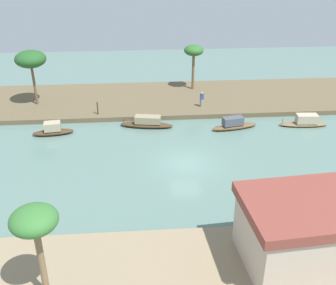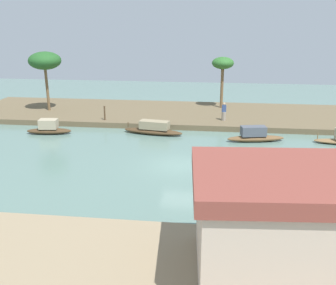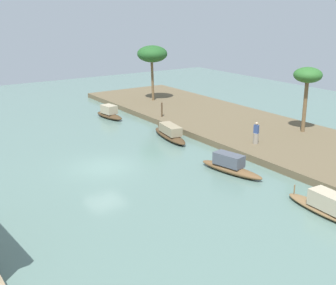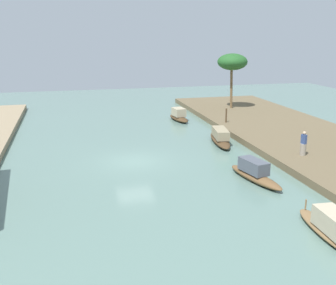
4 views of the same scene
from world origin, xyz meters
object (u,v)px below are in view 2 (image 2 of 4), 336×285
sampan_foreground (49,128)px  person_on_near_bank (224,113)px  palm_tree_left_far (45,61)px  sampan_open_hull (154,129)px  mooring_post (105,113)px  palm_tree_left_near (223,65)px  riverside_building (313,223)px  sampan_downstream_large (255,136)px

sampan_foreground → person_on_near_bank: 15.45m
person_on_near_bank → palm_tree_left_far: (17.49, -2.05, 4.25)m
sampan_foreground → sampan_open_hull: bearing=179.0°
sampan_foreground → mooring_post: mooring_post is taller
sampan_open_hull → palm_tree_left_near: 11.65m
riverside_building → mooring_post: bearing=-62.4°
person_on_near_bank → mooring_post: size_ratio=1.27×
mooring_post → riverside_building: 25.83m
mooring_post → sampan_foreground: bearing=40.6°
sampan_open_hull → palm_tree_left_near: bearing=-112.3°
sampan_foreground → riverside_building: (-17.73, 18.42, 2.07)m
mooring_post → sampan_open_hull: bearing=153.4°
sampan_foreground → palm_tree_left_far: bearing=-74.6°
sampan_downstream_large → mooring_post: (13.25, -3.51, 0.66)m
riverside_building → sampan_open_hull: bearing=-70.1°
person_on_near_bank → palm_tree_left_far: 18.11m
person_on_near_bank → palm_tree_left_far: bearing=160.1°
sampan_foreground → mooring_post: (-3.96, -3.39, 0.67)m
sampan_downstream_large → riverside_building: (-0.52, 18.30, 2.06)m
palm_tree_left_near → palm_tree_left_far: size_ratio=0.89×
person_on_near_bank → riverside_building: bearing=-95.9°
sampan_downstream_large → mooring_post: size_ratio=3.63×
sampan_foreground → sampan_open_hull: (-8.86, -0.94, -0.02)m
sampan_foreground → palm_tree_left_far: 8.68m
person_on_near_bank → riverside_building: (-2.98, 22.98, 1.40)m
palm_tree_left_near → person_on_near_bank: bearing=92.3°
palm_tree_left_near → palm_tree_left_far: 17.62m
mooring_post → sampan_downstream_large: bearing=165.2°
palm_tree_left_near → palm_tree_left_far: palm_tree_left_far is taller
sampan_foreground → palm_tree_left_near: bearing=-152.3°
palm_tree_left_near → riverside_building: 28.78m
mooring_post → riverside_building: size_ratio=0.14×
person_on_near_bank → riverside_building: riverside_building is taller
sampan_open_hull → riverside_building: (-8.86, 19.35, 2.08)m
sampan_downstream_large → person_on_near_bank: person_on_near_bank is taller
sampan_foreground → sampan_downstream_large: size_ratio=0.83×
palm_tree_left_near → sampan_downstream_large: bearing=104.7°
palm_tree_left_near → riverside_building: palm_tree_left_near is taller
palm_tree_left_far → riverside_building: size_ratio=0.65×
palm_tree_left_far → riverside_building: palm_tree_left_far is taller
sampan_downstream_large → mooring_post: mooring_post is taller
mooring_post → riverside_building: (-13.77, 21.81, 1.40)m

